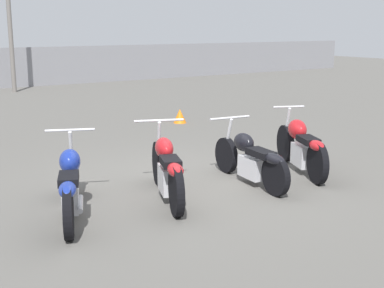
# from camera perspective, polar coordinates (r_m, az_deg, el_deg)

# --- Properties ---
(ground_plane) EXTENTS (60.00, 60.00, 0.00)m
(ground_plane) POSITION_cam_1_polar(r_m,az_deg,el_deg) (8.33, -0.51, -4.21)
(ground_plane) COLOR #5B5954
(motorcycle_slot_0) EXTENTS (1.08, 2.09, 1.00)m
(motorcycle_slot_0) POSITION_cam_1_polar(r_m,az_deg,el_deg) (6.97, -12.85, -4.28)
(motorcycle_slot_0) COLOR black
(motorcycle_slot_0) RESTS_ON ground_plane
(motorcycle_slot_1) EXTENTS (1.02, 2.01, 1.03)m
(motorcycle_slot_1) POSITION_cam_1_polar(r_m,az_deg,el_deg) (7.46, -2.68, -2.70)
(motorcycle_slot_1) COLOR black
(motorcycle_slot_1) RESTS_ON ground_plane
(motorcycle_slot_2) EXTENTS (0.73, 1.99, 0.96)m
(motorcycle_slot_2) POSITION_cam_1_polar(r_m,az_deg,el_deg) (8.24, 6.35, -1.63)
(motorcycle_slot_2) COLOR black
(motorcycle_slot_2) RESTS_ON ground_plane
(motorcycle_slot_3) EXTENTS (0.99, 1.96, 1.02)m
(motorcycle_slot_3) POSITION_cam_1_polar(r_m,az_deg,el_deg) (9.04, 11.59, -0.23)
(motorcycle_slot_3) COLOR black
(motorcycle_slot_3) RESTS_ON ground_plane
(traffic_cone_near) EXTENTS (0.32, 0.32, 0.35)m
(traffic_cone_near) POSITION_cam_1_polar(r_m,az_deg,el_deg) (13.46, -1.31, 3.01)
(traffic_cone_near) COLOR orange
(traffic_cone_near) RESTS_ON ground_plane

